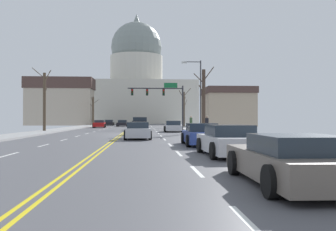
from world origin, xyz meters
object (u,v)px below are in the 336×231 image
at_px(sedan_near_05, 229,141).
at_px(pedestrian_01, 207,123).
at_px(sedan_oncoming_01, 123,123).
at_px(sedan_oncoming_02, 109,123).
at_px(bicycle_parked, 217,130).
at_px(sedan_near_01, 173,127).
at_px(pickup_truck_near_00, 140,124).
at_px(street_lamp_right, 198,89).
at_px(sedan_near_04, 201,135).
at_px(sedan_near_02, 139,128).
at_px(signal_gantry, 163,95).
at_px(sedan_near_03, 137,131).
at_px(pedestrian_00, 191,122).
at_px(sedan_near_06, 290,161).
at_px(sedan_oncoming_00, 99,124).

xyz_separation_m(sedan_near_05, pedestrian_01, (2.59, 19.84, 0.45)).
bearing_deg(sedan_oncoming_01, sedan_oncoming_02, 111.52).
bearing_deg(bicycle_parked, sedan_near_01, 105.01).
height_order(pickup_truck_near_00, sedan_near_01, pickup_truck_near_00).
distance_m(street_lamp_right, sedan_oncoming_02, 40.05).
bearing_deg(sedan_near_04, pickup_truck_near_00, 97.45).
distance_m(sedan_near_02, sedan_near_04, 14.00).
relative_size(signal_gantry, pickup_truck_near_00, 1.37).
bearing_deg(sedan_near_04, bicycle_parked, 73.63).
bearing_deg(street_lamp_right, sedan_near_03, -116.66).
distance_m(sedan_near_03, sedan_oncoming_02, 50.74).
relative_size(signal_gantry, pedestrian_00, 4.78).
distance_m(sedan_near_03, sedan_near_06, 19.02).
height_order(signal_gantry, sedan_oncoming_00, signal_gantry).
bearing_deg(pickup_truck_near_00, sedan_oncoming_01, 99.46).
distance_m(sedan_oncoming_00, sedan_oncoming_02, 17.64).
relative_size(street_lamp_right, pedestrian_00, 4.60).
distance_m(sedan_near_01, sedan_near_06, 32.41).
relative_size(signal_gantry, bicycle_parked, 4.47).
relative_size(street_lamp_right, sedan_oncoming_01, 1.63).
relative_size(sedan_near_01, sedan_oncoming_02, 1.00).
distance_m(sedan_near_04, sedan_near_06, 12.18).
relative_size(signal_gantry, pedestrian_01, 4.93).
bearing_deg(sedan_near_03, street_lamp_right, 63.34).
height_order(sedan_near_01, pedestrian_00, pedestrian_00).
relative_size(sedan_oncoming_02, pedestrian_00, 2.71).
distance_m(sedan_near_01, pedestrian_00, 4.27).
xyz_separation_m(pickup_truck_near_00, sedan_oncoming_02, (-6.69, 28.82, -0.18)).
xyz_separation_m(street_lamp_right, sedan_oncoming_00, (-12.95, 19.99, -4.08)).
bearing_deg(sedan_oncoming_02, bicycle_parked, -74.29).
distance_m(sedan_near_06, pedestrian_00, 35.94).
height_order(sedan_near_01, sedan_near_04, sedan_near_04).
bearing_deg(street_lamp_right, sedan_oncoming_00, 122.94).
relative_size(sedan_near_04, sedan_near_05, 0.99).
bearing_deg(sedan_oncoming_02, pedestrian_01, -72.86).
bearing_deg(pickup_truck_near_00, pedestrian_01, -64.92).
distance_m(sedan_oncoming_02, pedestrian_00, 35.50).
bearing_deg(signal_gantry, pickup_truck_near_00, -130.37).
relative_size(pickup_truck_near_00, pedestrian_00, 3.48).
relative_size(street_lamp_right, sedan_near_02, 1.75).
height_order(sedan_near_02, bicycle_parked, sedan_near_02).
xyz_separation_m(sedan_near_02, pedestrian_00, (6.15, 10.15, 0.49)).
relative_size(sedan_oncoming_02, bicycle_parked, 2.53).
bearing_deg(sedan_oncoming_00, sedan_near_05, -76.88).
bearing_deg(sedan_oncoming_01, sedan_near_04, -81.70).
relative_size(street_lamp_right, pedestrian_01, 4.75).
xyz_separation_m(sedan_oncoming_00, sedan_oncoming_01, (3.17, 9.34, -0.03)).
xyz_separation_m(sedan_near_03, sedan_oncoming_00, (-6.60, 32.65, -0.00)).
bearing_deg(bicycle_parked, sedan_near_06, -97.21).
relative_size(sedan_near_04, pedestrian_00, 2.65).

